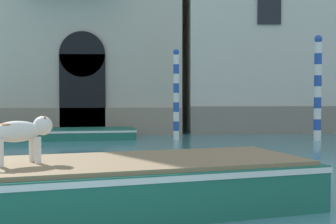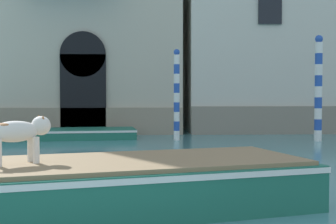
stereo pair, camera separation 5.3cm
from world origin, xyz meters
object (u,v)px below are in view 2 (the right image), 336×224
dog_on_deck (20,132)px  mooring_pole_2 (177,94)px  mooring_pole_0 (318,88)px  boat_foreground (42,188)px  boat_moored_near_palazzo (53,134)px

dog_on_deck → mooring_pole_2: (2.91, 10.71, 0.53)m
dog_on_deck → mooring_pole_2: mooring_pole_2 is taller
mooring_pole_0 → mooring_pole_2: mooring_pole_0 is taller
dog_on_deck → boat_foreground: bearing=-31.0°
boat_moored_near_palazzo → mooring_pole_0: 10.01m
boat_foreground → mooring_pole_0: (7.74, 10.10, 1.55)m
boat_foreground → dog_on_deck: bearing=169.0°
boat_foreground → mooring_pole_2: (2.62, 10.69, 1.31)m
mooring_pole_2 → boat_foreground: bearing=-103.8°
mooring_pole_0 → mooring_pole_2: (-5.11, 0.59, -0.24)m
dog_on_deck → mooring_pole_0: bearing=16.7°
dog_on_deck → boat_moored_near_palazzo: size_ratio=0.14×
boat_foreground → boat_moored_near_palazzo: (-2.04, 11.35, -0.18)m
boat_moored_near_palazzo → mooring_pole_2: bearing=-14.7°
boat_foreground → boat_moored_near_palazzo: boat_foreground is taller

